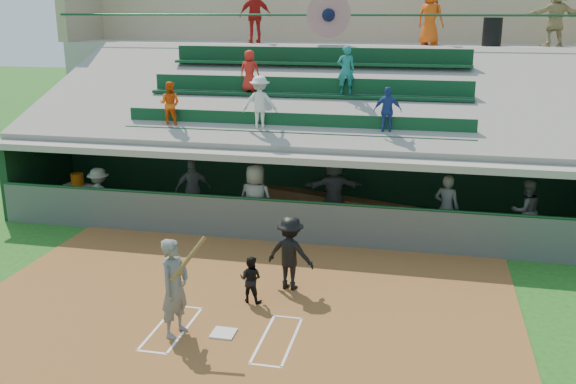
% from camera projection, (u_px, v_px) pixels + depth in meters
% --- Properties ---
extents(ground, '(100.00, 100.00, 0.00)m').
position_uv_depth(ground, '(224.00, 335.00, 11.86)').
color(ground, '#1D5718').
rests_on(ground, ground).
extents(dirt_slab, '(11.00, 9.00, 0.02)m').
position_uv_depth(dirt_slab, '(232.00, 322.00, 12.32)').
color(dirt_slab, brown).
rests_on(dirt_slab, ground).
extents(home_plate, '(0.43, 0.43, 0.03)m').
position_uv_depth(home_plate, '(224.00, 333.00, 11.85)').
color(home_plate, silver).
rests_on(home_plate, dirt_slab).
extents(batters_box_chalk, '(2.65, 1.85, 0.01)m').
position_uv_depth(batters_box_chalk, '(224.00, 334.00, 11.85)').
color(batters_box_chalk, white).
rests_on(batters_box_chalk, dirt_slab).
extents(dugout_floor, '(16.00, 3.50, 0.04)m').
position_uv_depth(dugout_floor, '(297.00, 220.00, 18.19)').
color(dugout_floor, gray).
rests_on(dugout_floor, ground).
extents(concourse_slab, '(20.00, 3.00, 4.60)m').
position_uv_depth(concourse_slab, '(333.00, 106.00, 23.90)').
color(concourse_slab, gray).
rests_on(concourse_slab, ground).
extents(grandstand, '(20.40, 10.40, 7.80)m').
position_uv_depth(grandstand, '(320.00, 120.00, 21.11)').
color(grandstand, '#525853').
rests_on(grandstand, ground).
extents(batter_at_plate, '(0.93, 0.80, 1.95)m').
position_uv_depth(batter_at_plate, '(175.00, 287.00, 11.59)').
color(batter_at_plate, '#5A5C57').
rests_on(batter_at_plate, dirt_slab).
extents(catcher, '(0.52, 0.42, 0.98)m').
position_uv_depth(catcher, '(251.00, 279.00, 13.04)').
color(catcher, black).
rests_on(catcher, dirt_slab).
extents(home_umpire, '(1.13, 0.79, 1.60)m').
position_uv_depth(home_umpire, '(290.00, 253.00, 13.59)').
color(home_umpire, black).
rests_on(home_umpire, dirt_slab).
extents(dugout_bench, '(16.00, 5.82, 0.50)m').
position_uv_depth(dugout_bench, '(298.00, 198.00, 19.35)').
color(dugout_bench, '#946236').
rests_on(dugout_bench, dugout_floor).
extents(white_table, '(0.93, 0.73, 0.76)m').
position_uv_depth(white_table, '(78.00, 198.00, 18.93)').
color(white_table, silver).
rests_on(white_table, dugout_floor).
extents(water_cooler, '(0.36, 0.36, 0.36)m').
position_uv_depth(water_cooler, '(77.00, 179.00, 18.80)').
color(water_cooler, '#D8640C').
rests_on(water_cooler, white_table).
extents(dugout_player_a, '(1.07, 0.65, 1.60)m').
position_uv_depth(dugout_player_a, '(100.00, 196.00, 17.63)').
color(dugout_player_a, '#535551').
rests_on(dugout_player_a, dugout_floor).
extents(dugout_player_b, '(1.08, 0.80, 1.70)m').
position_uv_depth(dugout_player_b, '(193.00, 189.00, 18.14)').
color(dugout_player_b, '#5A5D58').
rests_on(dugout_player_b, dugout_floor).
extents(dugout_player_c, '(1.02, 0.74, 1.92)m').
position_uv_depth(dugout_player_c, '(256.00, 200.00, 16.70)').
color(dugout_player_c, '#5A5C57').
rests_on(dugout_player_c, dugout_floor).
extents(dugout_player_d, '(1.72, 0.94, 1.77)m').
position_uv_depth(dugout_player_d, '(334.00, 189.00, 18.06)').
color(dugout_player_d, '#60625D').
rests_on(dugout_player_d, dugout_floor).
extents(dugout_player_e, '(0.74, 0.61, 1.76)m').
position_uv_depth(dugout_player_e, '(446.00, 208.00, 16.30)').
color(dugout_player_e, '#51534E').
rests_on(dugout_player_e, dugout_floor).
extents(dugout_player_f, '(0.95, 0.86, 1.62)m').
position_uv_depth(dugout_player_f, '(526.00, 211.00, 16.35)').
color(dugout_player_f, '#595C57').
rests_on(dugout_player_f, dugout_floor).
extents(trash_bin, '(0.62, 0.62, 0.93)m').
position_uv_depth(trash_bin, '(492.00, 32.00, 21.28)').
color(trash_bin, black).
rests_on(trash_bin, concourse_slab).
extents(concourse_staff_a, '(1.23, 0.90, 1.94)m').
position_uv_depth(concourse_staff_a, '(255.00, 16.00, 22.99)').
color(concourse_staff_a, '#B51814').
rests_on(concourse_staff_a, concourse_slab).
extents(concourse_staff_b, '(1.07, 0.90, 1.87)m').
position_uv_depth(concourse_staff_b, '(430.00, 17.00, 21.78)').
color(concourse_staff_b, '#DC4B0C').
rests_on(concourse_staff_b, concourse_slab).
extents(concourse_staff_c, '(1.89, 1.17, 1.94)m').
position_uv_depth(concourse_staff_c, '(555.00, 16.00, 20.92)').
color(concourse_staff_c, tan).
rests_on(concourse_staff_c, concourse_slab).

